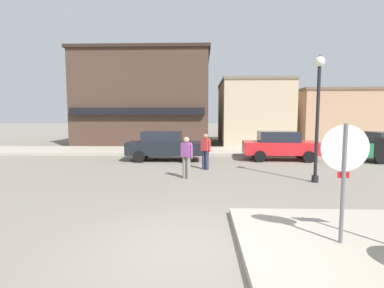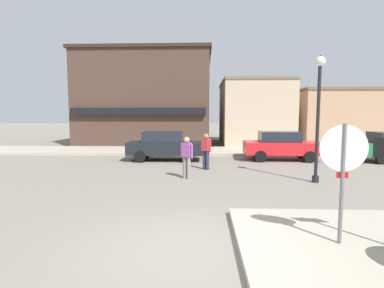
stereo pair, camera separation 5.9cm
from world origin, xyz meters
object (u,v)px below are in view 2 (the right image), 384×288
Objects in this scene: lamp_post at (319,100)px; pedestrian_crossing_far at (187,156)px; parked_car_nearest at (165,145)px; parked_car_second at (281,145)px; pedestrian_crossing_near at (206,150)px; stop_sign at (343,168)px.

lamp_post is 5.18m from pedestrian_crossing_far.
parked_car_second is (6.26, 0.30, 0.00)m from parked_car_nearest.
pedestrian_crossing_near reaches higher than parked_car_second.
parked_car_nearest is (-6.16, 5.07, -2.15)m from lamp_post.
parked_car_second is at bearing 36.14° from pedestrian_crossing_near.
parked_car_nearest is 4.83m from pedestrian_crossing_far.
lamp_post is 8.26m from parked_car_nearest.
parked_car_second is 2.52× the size of pedestrian_crossing_near.
parked_car_nearest is at bearing 107.30° from pedestrian_crossing_far.
lamp_post reaches higher than pedestrian_crossing_far.
parked_car_nearest is at bearing 129.33° from pedestrian_crossing_near.
lamp_post is at bearing -91.11° from parked_car_second.
pedestrian_crossing_near is (-4.07, -2.97, 0.06)m from parked_car_second.
lamp_post is at bearing 73.79° from stop_sign.
parked_car_nearest is 6.27m from parked_car_second.
stop_sign reaches higher than parked_car_nearest.
stop_sign reaches higher than parked_car_second.
stop_sign is 11.59m from parked_car_nearest.
pedestrian_crossing_near is at bearing 106.39° from stop_sign.
parked_car_second is at bearing 81.04° from stop_sign.
lamp_post reaches higher than pedestrian_crossing_near.
pedestrian_crossing_far reaches higher than parked_car_nearest.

